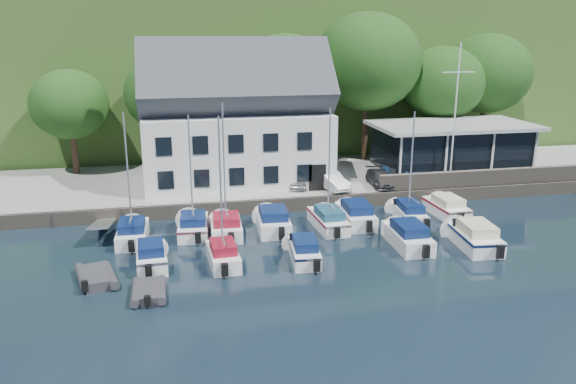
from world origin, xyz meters
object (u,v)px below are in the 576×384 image
object	(u,v)px
car_blue	(408,173)
club_pavilion	(451,148)
boat_r1_3	(273,219)
boat_r2_3	(407,234)
boat_r2_1	(221,191)
boat_r2_4	(474,234)
harbor_building	(236,127)
boat_r1_2	(224,169)
boat_r1_1	(191,170)
boat_r2_0	(151,254)
flagpole	(455,115)
car_dgrey	(380,178)
boat_r2_2	(304,248)
car_white	(330,180)
boat_r1_4	(329,165)
car_silver	(299,179)
boat_r1_0	(128,174)
boat_r1_6	(412,161)
dinghy_1	(149,290)
boat_r1_5	(356,212)
dinghy_0	(96,275)
boat_r1_7	(446,205)

from	to	relation	value
car_blue	club_pavilion	bearing A→B (deg)	8.14
boat_r1_3	boat_r2_3	world-z (taller)	boat_r1_3
boat_r2_1	boat_r2_4	xyz separation A→B (m)	(15.00, -0.35, -3.45)
harbor_building	boat_r1_2	world-z (taller)	harbor_building
boat_r1_1	boat_r2_0	xyz separation A→B (m)	(-2.48, -4.71, -3.46)
club_pavilion	flagpole	bearing A→B (deg)	-116.84
boat_r2_1	boat_r2_3	size ratio (longest dim) A/B	1.34
boat_r1_2	boat_r1_3	bearing A→B (deg)	8.40
car_dgrey	harbor_building	bearing A→B (deg)	165.96
harbor_building	boat_r1_3	world-z (taller)	harbor_building
boat_r2_0	boat_r2_2	xyz separation A→B (m)	(8.41, -0.79, -0.05)
car_white	car_blue	bearing A→B (deg)	-7.47
boat_r1_1	boat_r1_4	xyz separation A→B (m)	(8.71, -0.63, 0.09)
boat_r1_1	boat_r2_0	size ratio (longest dim) A/B	1.65
car_silver	boat_r2_3	bearing A→B (deg)	-50.03
boat_r1_4	boat_r2_0	world-z (taller)	boat_r1_4
boat_r2_3	harbor_building	bearing A→B (deg)	124.47
boat_r1_0	boat_r1_6	size ratio (longest dim) A/B	1.02
dinghy_1	boat_r2_0	bearing A→B (deg)	88.50
boat_r2_3	boat_r1_5	bearing A→B (deg)	112.64
boat_r1_0	dinghy_0	bearing A→B (deg)	-103.62
car_white	dinghy_1	bearing A→B (deg)	-148.43
car_white	dinghy_1	size ratio (longest dim) A/B	1.39
harbor_building	dinghy_1	xyz separation A→B (m)	(-6.43, -17.25, -5.02)
car_dgrey	boat_r2_4	xyz separation A→B (m)	(1.86, -10.85, -0.79)
boat_r1_2	boat_r2_0	size ratio (longest dim) A/B	1.69
boat_r2_2	boat_r1_3	bearing A→B (deg)	104.78
car_dgrey	boat_r2_4	world-z (taller)	car_dgrey
boat_r1_6	boat_r2_3	distance (m)	5.93
flagpole	boat_r1_6	xyz separation A→B (m)	(-5.49, -4.83, -2.20)
harbor_building	boat_r2_0	bearing A→B (deg)	-115.26
boat_r2_3	boat_r2_0	bearing A→B (deg)	-178.08
boat_r1_1	boat_r1_6	size ratio (longest dim) A/B	1.01
car_blue	boat_r2_1	world-z (taller)	boat_r2_1
car_blue	boat_r2_2	distance (m)	16.11
boat_r1_2	boat_r1_7	size ratio (longest dim) A/B	1.46
boat_r1_2	boat_r1_3	size ratio (longest dim) A/B	1.48
boat_r1_1	boat_r1_5	bearing A→B (deg)	3.73
flagpole	boat_r2_2	distance (m)	18.21
car_white	boat_r1_3	bearing A→B (deg)	-148.99
boat_r1_3	boat_r2_1	bearing A→B (deg)	-123.57
car_white	boat_r1_1	xyz separation A→B (m)	(-10.48, -5.16, 2.53)
boat_r1_6	boat_r2_1	size ratio (longest dim) A/B	0.98
flagpole	boat_r2_0	xyz separation A→B (m)	(-22.49, -9.28, -5.62)
boat_r1_1	boat_r1_7	size ratio (longest dim) A/B	1.42
boat_r1_3	boat_r2_1	xyz separation A→B (m)	(-3.69, -4.88, 3.46)
boat_r1_2	boat_r1_7	distance (m)	15.98
car_blue	boat_r1_5	xyz separation A→B (m)	(-6.38, -6.14, -0.93)
car_white	boat_r2_1	bearing A→B (deg)	-145.83
club_pavilion	dinghy_0	world-z (taller)	club_pavilion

